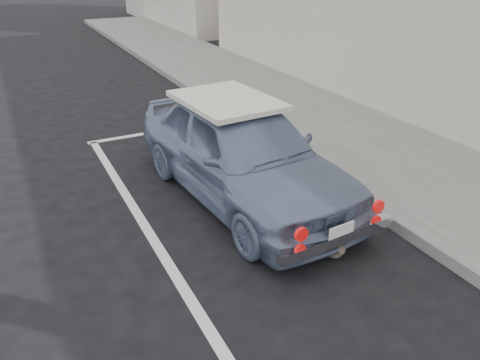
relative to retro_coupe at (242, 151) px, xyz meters
The scene contains 5 objects.
sidewalk 3.09m from the retro_coupe, 29.55° to the right, with size 2.80×40.00×0.15m, color slate.
pline_front 3.08m from the retro_coupe, 91.17° to the left, with size 3.00×0.12×0.01m, color silver.
pline_side 1.69m from the retro_coupe, 161.26° to the right, with size 0.12×7.00×0.01m, color silver.
retro_coupe is the anchor object (origin of this frame).
cat 1.87m from the retro_coupe, 82.20° to the right, with size 0.22×0.43×0.23m.
Camera 1 is at (-2.11, -1.68, 3.14)m, focal length 35.00 mm.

